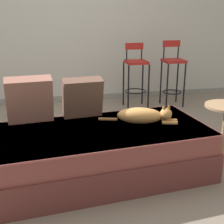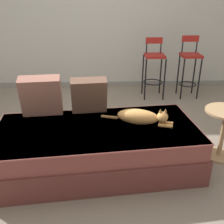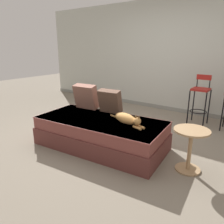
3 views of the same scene
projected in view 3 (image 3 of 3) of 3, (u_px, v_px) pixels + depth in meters
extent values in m
plane|color=slate|center=(115.00, 138.00, 3.81)|extent=(16.00, 16.00, 0.00)
cube|color=#B7BCB2|center=(171.00, 56.00, 5.15)|extent=(8.00, 0.10, 2.60)
cube|color=gray|center=(167.00, 108.00, 5.48)|extent=(8.00, 0.02, 0.09)
cube|color=brown|center=(101.00, 138.00, 3.46)|extent=(2.09, 1.15, 0.27)
cube|color=brown|center=(100.00, 125.00, 3.39)|extent=(2.05, 1.11, 0.19)
cube|color=brown|center=(100.00, 120.00, 3.37)|extent=(2.06, 1.12, 0.02)
cube|color=#936051|center=(86.00, 97.00, 3.88)|extent=(0.44, 0.28, 0.44)
cube|color=brown|center=(110.00, 101.00, 3.64)|extent=(0.40, 0.26, 0.40)
ellipsoid|color=tan|center=(125.00, 118.00, 3.17)|extent=(0.45, 0.28, 0.15)
sphere|color=tan|center=(137.00, 121.00, 2.98)|extent=(0.11, 0.11, 0.11)
cone|color=brown|center=(136.00, 116.00, 2.97)|extent=(0.03, 0.03, 0.04)
cone|color=brown|center=(139.00, 117.00, 2.94)|extent=(0.03, 0.03, 0.04)
cylinder|color=tan|center=(137.00, 128.00, 2.96)|extent=(0.14, 0.07, 0.04)
cylinder|color=tan|center=(140.00, 127.00, 2.99)|extent=(0.14, 0.07, 0.04)
cylinder|color=brown|center=(114.00, 116.00, 3.43)|extent=(0.18, 0.08, 0.03)
cylinder|color=black|center=(188.00, 108.00, 4.38)|extent=(0.02, 0.02, 0.70)
cylinder|color=black|center=(205.00, 111.00, 4.20)|extent=(0.02, 0.02, 0.70)
cylinder|color=black|center=(193.00, 105.00, 4.62)|extent=(0.02, 0.02, 0.70)
cylinder|color=black|center=(209.00, 107.00, 4.44)|extent=(0.02, 0.02, 0.70)
torus|color=black|center=(198.00, 111.00, 4.43)|extent=(0.33, 0.33, 0.02)
cube|color=maroon|center=(201.00, 89.00, 4.30)|extent=(0.32, 0.32, 0.04)
cylinder|color=black|center=(197.00, 83.00, 4.44)|extent=(0.02, 0.02, 0.24)
cylinder|color=black|center=(210.00, 84.00, 4.30)|extent=(0.02, 0.02, 0.24)
cube|color=maroon|center=(204.00, 77.00, 4.33)|extent=(0.28, 0.03, 0.10)
cylinder|color=black|center=(222.00, 113.00, 4.03)|extent=(0.02, 0.02, 0.70)
cylinder|color=tan|center=(190.00, 151.00, 2.76)|extent=(0.05, 0.05, 0.54)
cylinder|color=tan|center=(187.00, 169.00, 2.84)|extent=(0.32, 0.32, 0.02)
cylinder|color=tan|center=(192.00, 130.00, 2.68)|extent=(0.44, 0.44, 0.02)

